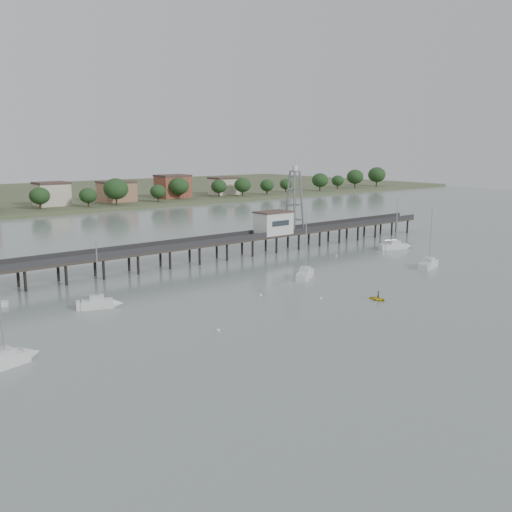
{
  "coord_description": "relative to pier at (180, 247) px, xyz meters",
  "views": [
    {
      "loc": [
        -59.62,
        -37.99,
        23.92
      ],
      "look_at": [
        5.28,
        42.0,
        4.0
      ],
      "focal_mm": 40.0,
      "sensor_mm": 36.0,
      "label": 1
    }
  ],
  "objects": [
    {
      "name": "sailboat_e",
      "position": [
        50.27,
        -16.14,
        -3.15
      ],
      "size": [
        8.06,
        4.76,
        12.86
      ],
      "rotation": [
        0.0,
        0.0,
        -0.35
      ],
      "color": "silver",
      "rests_on": "ground"
    },
    {
      "name": "pier_building",
      "position": [
        25.0,
        0.0,
        2.87
      ],
      "size": [
        8.4,
        5.4,
        5.3
      ],
      "color": "silver",
      "rests_on": "ground"
    },
    {
      "name": "sailboat_c",
      "position": [
        12.72,
        -23.68,
        -3.15
      ],
      "size": [
        7.47,
        5.97,
        12.47
      ],
      "rotation": [
        0.0,
        0.0,
        0.58
      ],
      "color": "silver",
      "rests_on": "ground"
    },
    {
      "name": "pier",
      "position": [
        0.0,
        0.0,
        0.0
      ],
      "size": [
        150.0,
        5.0,
        5.5
      ],
      "color": "#2D2823",
      "rests_on": "ground"
    },
    {
      "name": "ground_plane",
      "position": [
        0.0,
        -60.0,
        -3.79
      ],
      "size": [
        500.0,
        500.0,
        0.0
      ],
      "primitive_type": "plane",
      "color": "slate",
      "rests_on": "ground"
    },
    {
      "name": "yellow_dinghy",
      "position": [
        10.21,
        -42.54,
        -3.79
      ],
      "size": [
        1.98,
        0.62,
        2.76
      ],
      "primitive_type": "imported",
      "rotation": [
        0.0,
        0.0,
        0.02
      ],
      "color": "yellow",
      "rests_on": "ground"
    },
    {
      "name": "sailboat_b",
      "position": [
        -25.46,
        -19.31,
        -3.14
      ],
      "size": [
        6.48,
        3.93,
        10.52
      ],
      "rotation": [
        0.0,
        0.0,
        -0.37
      ],
      "color": "silver",
      "rests_on": "ground"
    },
    {
      "name": "mooring_buoys",
      "position": [
        1.61,
        -28.63,
        -3.71
      ],
      "size": [
        77.83,
        26.37,
        0.39
      ],
      "color": "#F3E8BD",
      "rests_on": "ground"
    },
    {
      "name": "lattice_tower",
      "position": [
        31.5,
        0.0,
        7.31
      ],
      "size": [
        3.2,
        3.2,
        15.5
      ],
      "color": "slate",
      "rests_on": "ground"
    },
    {
      "name": "sailboat_a",
      "position": [
        -42.94,
        -34.14,
        -3.15
      ],
      "size": [
        8.01,
        4.25,
        12.76
      ],
      "rotation": [
        0.0,
        0.0,
        0.28
      ],
      "color": "silver",
      "rests_on": "ground"
    },
    {
      "name": "dinghy_occupant",
      "position": [
        10.21,
        -42.54,
        -3.79
      ],
      "size": [
        0.85,
        1.28,
        0.29
      ],
      "primitive_type": "imported",
      "rotation": [
        0.0,
        0.0,
        3.52
      ],
      "color": "black",
      "rests_on": "ground"
    },
    {
      "name": "sailboat_d",
      "position": [
        38.39,
        -32.95,
        -3.15
      ],
      "size": [
        8.04,
        4.43,
        12.8
      ],
      "rotation": [
        0.0,
        0.0,
        0.3
      ],
      "color": "silver",
      "rests_on": "ground"
    }
  ]
}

